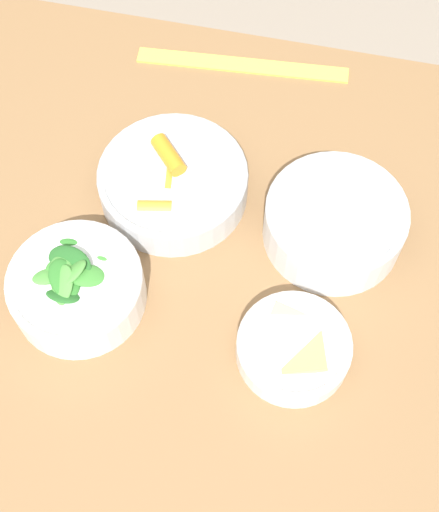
{
  "coord_description": "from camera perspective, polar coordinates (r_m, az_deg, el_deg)",
  "views": [
    {
      "loc": [
        0.19,
        -0.39,
        1.55
      ],
      "look_at": [
        0.09,
        0.02,
        0.78
      ],
      "focal_mm": 50.0,
      "sensor_mm": 36.0,
      "label": 1
    }
  ],
  "objects": [
    {
      "name": "bowl_carrots",
      "position": [
        0.95,
        -3.74,
        5.93
      ],
      "size": [
        0.2,
        0.2,
        0.07
      ],
      "color": "silver",
      "rests_on": "dining_table"
    },
    {
      "name": "bowl_cookies",
      "position": [
        0.85,
        5.98,
        -7.26
      ],
      "size": [
        0.14,
        0.14,
        0.04
      ],
      "color": "white",
      "rests_on": "dining_table"
    },
    {
      "name": "bowl_beans_hotdog",
      "position": [
        0.92,
        9.17,
        2.65
      ],
      "size": [
        0.18,
        0.18,
        0.06
      ],
      "color": "silver",
      "rests_on": "dining_table"
    },
    {
      "name": "dining_table",
      "position": [
        1.02,
        -5.47,
        -4.15
      ],
      "size": [
        1.08,
        0.87,
        0.75
      ],
      "color": "olive",
      "rests_on": "ground_plane"
    },
    {
      "name": "bowl_greens",
      "position": [
        0.88,
        -11.35,
        -2.38
      ],
      "size": [
        0.16,
        0.16,
        0.08
      ],
      "color": "white",
      "rests_on": "dining_table"
    },
    {
      "name": "ground_plane",
      "position": [
        1.61,
        -3.55,
        -13.4
      ],
      "size": [
        10.0,
        10.0,
        0.0
      ],
      "primitive_type": "plane",
      "color": "gray"
    },
    {
      "name": "ruler",
      "position": [
        1.11,
        1.84,
        15.01
      ],
      "size": [
        0.32,
        0.05,
        0.0
      ],
      "color": "#EADB4C",
      "rests_on": "dining_table"
    }
  ]
}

